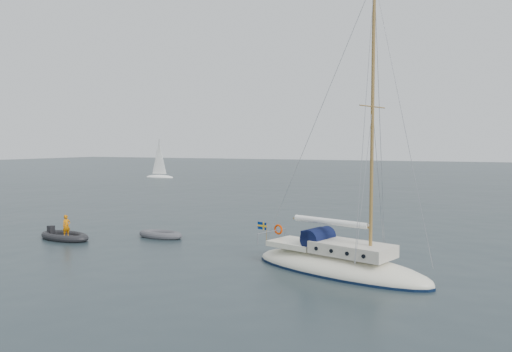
% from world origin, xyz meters
% --- Properties ---
extents(ground, '(300.00, 300.00, 0.00)m').
position_xyz_m(ground, '(0.00, 0.00, 0.00)').
color(ground, black).
rests_on(ground, ground).
extents(sailboat, '(9.13, 2.74, 13.00)m').
position_xyz_m(sailboat, '(2.51, -2.33, 0.98)').
color(sailboat, white).
rests_on(sailboat, ground).
extents(dinghy, '(3.01, 1.36, 0.43)m').
position_xyz_m(dinghy, '(-9.49, 1.26, 0.19)').
color(dinghy, '#535359').
rests_on(dinghy, ground).
extents(rib, '(3.73, 1.70, 1.50)m').
position_xyz_m(rib, '(-14.38, -1.55, 0.23)').
color(rib, black).
rests_on(rib, ground).
extents(distant_yacht_a, '(5.22, 2.79, 6.92)m').
position_xyz_m(distant_yacht_a, '(-41.29, 46.37, 2.96)').
color(distant_yacht_a, white).
rests_on(distant_yacht_a, ground).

